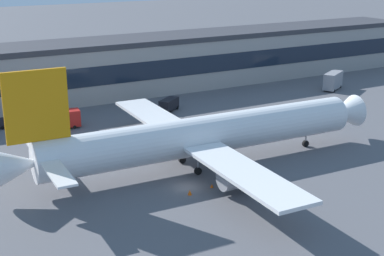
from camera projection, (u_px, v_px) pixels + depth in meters
ground_plane at (187, 187)px, 76.67m from camera, size 600.00×600.00×0.00m
terminal_building at (67, 72)px, 120.43m from camera, size 191.73×14.63×12.77m
airliner at (200, 136)px, 82.49m from camera, size 60.82×51.95×17.26m
fuel_truck at (58, 119)px, 101.86m from camera, size 8.68×3.82×3.35m
catering_truck at (333, 80)px, 131.36m from camera, size 7.54×5.83×4.15m
crew_van at (169, 104)px, 113.54m from camera, size 5.49×4.86×2.55m
traffic_cone_0 at (190, 192)px, 74.09m from camera, size 0.58×0.58×0.73m
traffic_cone_2 at (212, 186)px, 76.43m from camera, size 0.45×0.45×0.56m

